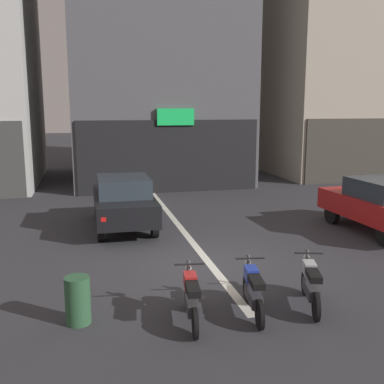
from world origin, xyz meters
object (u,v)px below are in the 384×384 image
Objects in this scene: motorcycle_blue_row_left_mid at (253,290)px; trash_bin at (78,300)px; car_black_crossing_near at (123,200)px; car_red_parked_kerbside at (381,204)px; motorcycle_red_row_leftmost at (191,297)px; motorcycle_silver_row_centre at (311,284)px.

motorcycle_blue_row_left_mid reaches higher than trash_bin.
car_black_crossing_near is 7.84m from car_red_parked_kerbside.
motorcycle_red_row_leftmost is 2.34m from motorcycle_silver_row_centre.
motorcycle_silver_row_centre is at bearing -136.60° from car_red_parked_kerbside.
motorcycle_blue_row_left_mid is 1.03× the size of motorcycle_silver_row_centre.
car_black_crossing_near reaches higher than motorcycle_blue_row_left_mid.
motorcycle_red_row_leftmost is at bearing -147.49° from car_red_parked_kerbside.
car_black_crossing_near is 2.47× the size of motorcycle_blue_row_left_mid.
car_red_parked_kerbside is 6.26m from motorcycle_silver_row_centre.
motorcycle_blue_row_left_mid is at bearing 2.67° from motorcycle_red_row_leftmost.
car_red_parked_kerbside is 2.58× the size of motorcycle_silver_row_centre.
motorcycle_silver_row_centre reaches higher than trash_bin.
motorcycle_blue_row_left_mid is (-5.71, -4.33, -0.43)m from car_red_parked_kerbside.
trash_bin is at bearing 173.49° from motorcycle_blue_row_left_mid.
motorcycle_blue_row_left_mid is 1.17m from motorcycle_silver_row_centre.
motorcycle_red_row_leftmost is at bearing -84.76° from car_black_crossing_near.
motorcycle_red_row_leftmost is 1.96× the size of trash_bin.
motorcycle_blue_row_left_mid and motorcycle_silver_row_centre have the same top height.
car_red_parked_kerbside is at bearing 37.17° from motorcycle_blue_row_left_mid.
motorcycle_blue_row_left_mid is at bearing -6.51° from trash_bin.
car_red_parked_kerbside is at bearing 24.25° from trash_bin.
motorcycle_silver_row_centre is at bearing -65.85° from car_black_crossing_near.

